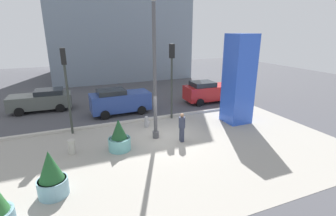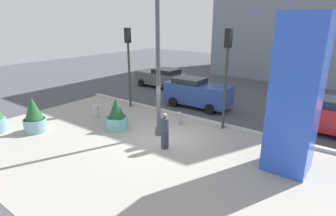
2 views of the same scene
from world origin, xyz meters
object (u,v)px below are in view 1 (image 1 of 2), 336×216
object	(u,v)px
fire_hydrant	(147,122)
traffic_light_corner	(66,78)
traffic_light_far_side	(172,70)
car_far_lane	(42,100)
potted_plant_by_pillar	(119,137)
potted_plant_near_right	(51,176)
concrete_bollard	(72,147)
lamp_post	(155,74)
art_pillar_blue	(239,80)
car_passing_lane	(120,101)
pedestrian_by_curb	(182,126)
car_intersection	(208,92)

from	to	relation	value
fire_hydrant	traffic_light_corner	distance (m)	5.39
traffic_light_far_side	car_far_lane	bearing A→B (deg)	147.39
potted_plant_by_pillar	potted_plant_near_right	world-z (taller)	potted_plant_near_right
concrete_bollard	potted_plant_by_pillar	bearing A→B (deg)	-12.00
potted_plant_near_right	lamp_post	bearing A→B (deg)	32.96
potted_plant_near_right	concrete_bollard	xyz separation A→B (m)	(0.77, 3.24, -0.45)
art_pillar_blue	traffic_light_corner	bearing A→B (deg)	168.90
lamp_post	car_far_lane	bearing A→B (deg)	127.89
car_passing_lane	car_far_lane	size ratio (longest dim) A/B	0.97
potted_plant_near_right	concrete_bollard	distance (m)	3.36
traffic_light_corner	car_far_lane	xyz separation A→B (m)	(-1.90, 5.61, -2.53)
concrete_bollard	pedestrian_by_curb	bearing A→B (deg)	-8.05
art_pillar_blue	car_intersection	xyz separation A→B (m)	(0.76, 4.84, -1.95)
lamp_post	car_far_lane	distance (m)	10.67
lamp_post	pedestrian_by_curb	world-z (taller)	lamp_post
car_passing_lane	car_far_lane	distance (m)	6.14
potted_plant_by_pillar	concrete_bollard	xyz separation A→B (m)	(-2.31, 0.49, -0.32)
potted_plant_by_pillar	traffic_light_far_side	distance (m)	6.17
concrete_bollard	car_intersection	size ratio (longest dim) A/B	0.18
potted_plant_near_right	traffic_light_corner	world-z (taller)	traffic_light_corner
fire_hydrant	car_intersection	world-z (taller)	car_intersection
car_intersection	pedestrian_by_curb	world-z (taller)	car_intersection
art_pillar_blue	lamp_post	bearing A→B (deg)	-175.36
fire_hydrant	car_passing_lane	bearing A→B (deg)	105.95
traffic_light_corner	car_far_lane	distance (m)	6.44
potted_plant_by_pillar	traffic_light_far_side	world-z (taller)	traffic_light_far_side
potted_plant_by_pillar	car_intersection	size ratio (longest dim) A/B	0.40
fire_hydrant	pedestrian_by_curb	world-z (taller)	pedestrian_by_curb
fire_hydrant	potted_plant_by_pillar	bearing A→B (deg)	-132.30
concrete_bollard	lamp_post	bearing A→B (deg)	2.67
car_passing_lane	car_far_lane	world-z (taller)	car_passing_lane
potted_plant_near_right	pedestrian_by_curb	xyz separation A→B (m)	(6.48, 2.43, 0.10)
potted_plant_near_right	pedestrian_by_curb	size ratio (longest dim) A/B	1.10
traffic_light_corner	car_intersection	xyz separation A→B (m)	(11.08, 2.82, -2.44)
potted_plant_by_pillar	potted_plant_near_right	bearing A→B (deg)	-138.34
potted_plant_near_right	traffic_light_corner	bearing A→B (deg)	81.33
art_pillar_blue	car_far_lane	size ratio (longest dim) A/B	1.28
fire_hydrant	concrete_bollard	bearing A→B (deg)	-156.52
traffic_light_corner	traffic_light_far_side	world-z (taller)	traffic_light_far_side
car_intersection	fire_hydrant	bearing A→B (deg)	-151.90
potted_plant_by_pillar	traffic_light_corner	distance (m)	4.70
potted_plant_near_right	concrete_bollard	size ratio (longest dim) A/B	2.44
pedestrian_by_curb	car_far_lane	bearing A→B (deg)	129.33
car_intersection	car_far_lane	bearing A→B (deg)	167.88
traffic_light_corner	traffic_light_far_side	xyz separation A→B (m)	(6.56, 0.19, 0.05)
potted_plant_near_right	car_intersection	bearing A→B (deg)	36.18
lamp_post	traffic_light_corner	distance (m)	5.08
fire_hydrant	art_pillar_blue	bearing A→B (deg)	-12.34
potted_plant_near_right	traffic_light_far_side	bearing A→B (deg)	39.43
potted_plant_by_pillar	car_intersection	bearing A→B (deg)	34.08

